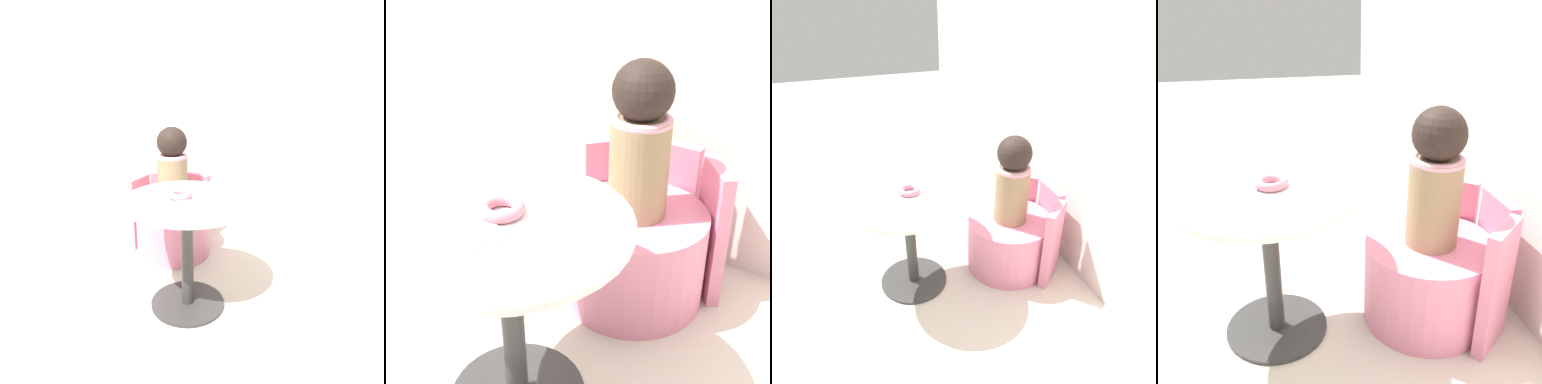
{
  "view_description": "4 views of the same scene",
  "coord_description": "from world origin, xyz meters",
  "views": [
    {
      "loc": [
        -0.36,
        -1.68,
        1.28
      ],
      "look_at": [
        0.12,
        0.3,
        0.61
      ],
      "focal_mm": 32.0,
      "sensor_mm": 36.0,
      "label": 1
    },
    {
      "loc": [
        0.88,
        -0.88,
        1.42
      ],
      "look_at": [
        0.04,
        0.34,
        0.62
      ],
      "focal_mm": 50.0,
      "sensor_mm": 36.0,
      "label": 2
    },
    {
      "loc": [
        1.92,
        -0.3,
        1.8
      ],
      "look_at": [
        0.1,
        0.35,
        0.67
      ],
      "focal_mm": 35.0,
      "sensor_mm": 36.0,
      "label": 3
    },
    {
      "loc": [
        1.61,
        0.01,
        1.38
      ],
      "look_at": [
        0.05,
        0.34,
        0.65
      ],
      "focal_mm": 42.0,
      "sensor_mm": 36.0,
      "label": 4
    }
  ],
  "objects": [
    {
      "name": "paper_napkin",
      "position": [
        0.01,
        -0.08,
        0.67
      ],
      "size": [
        0.15,
        0.15,
        0.01
      ],
      "color": "silver",
      "rests_on": "round_table"
    },
    {
      "name": "child_figure",
      "position": [
        0.07,
        0.68,
        0.68
      ],
      "size": [
        0.22,
        0.22,
        0.59
      ],
      "color": "#937A56",
      "rests_on": "tub_chair"
    },
    {
      "name": "back_wall",
      "position": [
        0.0,
        1.13,
        1.2
      ],
      "size": [
        6.0,
        0.06,
        2.4
      ],
      "color": "silver",
      "rests_on": "ground_plane"
    },
    {
      "name": "donut",
      "position": [
        -0.01,
        0.04,
        0.69
      ],
      "size": [
        0.13,
        0.13,
        0.04
      ],
      "color": "pink",
      "rests_on": "round_table"
    },
    {
      "name": "booth_backrest",
      "position": [
        0.07,
        0.92,
        0.28
      ],
      "size": [
        0.66,
        0.24,
        0.56
      ],
      "color": "pink",
      "rests_on": "ground_plane"
    },
    {
      "name": "round_table",
      "position": [
        0.03,
        0.02,
        0.49
      ],
      "size": [
        0.71,
        0.71,
        0.67
      ],
      "color": "#333333",
      "rests_on": "ground_plane"
    },
    {
      "name": "tub_chair",
      "position": [
        0.07,
        0.68,
        0.19
      ],
      "size": [
        0.56,
        0.56,
        0.39
      ],
      "color": "pink",
      "rests_on": "ground_plane"
    },
    {
      "name": "ground_plane",
      "position": [
        0.0,
        0.0,
        0.0
      ],
      "size": [
        12.0,
        12.0,
        0.0
      ],
      "primitive_type": "plane",
      "color": "beige"
    }
  ]
}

